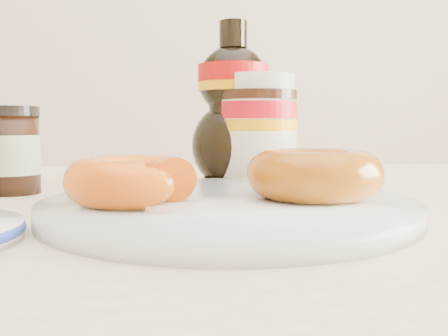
{
  "coord_description": "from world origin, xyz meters",
  "views": [
    {
      "loc": [
        -0.05,
        -0.35,
        0.82
      ],
      "look_at": [
        -0.01,
        0.09,
        0.79
      ],
      "focal_mm": 40.0,
      "sensor_mm": 36.0,
      "label": 1
    }
  ],
  "objects": [
    {
      "name": "dining_table",
      "position": [
        0.0,
        0.1,
        0.67
      ],
      "size": [
        1.4,
        0.9,
        0.75
      ],
      "color": "#FFE6C2",
      "rests_on": "ground"
    },
    {
      "name": "plate",
      "position": [
        -0.01,
        0.04,
        0.76
      ],
      "size": [
        0.3,
        0.3,
        0.01
      ],
      "color": "white",
      "rests_on": "dining_table"
    },
    {
      "name": "donut_bitten",
      "position": [
        -0.09,
        0.02,
        0.78
      ],
      "size": [
        0.12,
        0.12,
        0.03
      ],
      "primitive_type": "torus",
      "rotation": [
        0.0,
        0.0,
        0.18
      ],
      "color": "#C53F0B",
      "rests_on": "plate"
    },
    {
      "name": "donut_whole",
      "position": [
        0.06,
        0.04,
        0.78
      ],
      "size": [
        0.14,
        0.14,
        0.04
      ],
      "primitive_type": "torus",
      "rotation": [
        0.0,
        0.0,
        0.31
      ],
      "color": "#964609",
      "rests_on": "plate"
    },
    {
      "name": "nutella_jar",
      "position": [
        0.04,
        0.25,
        0.82
      ],
      "size": [
        0.09,
        0.09,
        0.13
      ],
      "rotation": [
        0.0,
        0.0,
        -0.4
      ],
      "color": "white",
      "rests_on": "dining_table"
    },
    {
      "name": "syrup_bottle",
      "position": [
        0.01,
        0.26,
        0.85
      ],
      "size": [
        0.11,
        0.1,
        0.2
      ],
      "primitive_type": null,
      "rotation": [
        0.0,
        0.0,
        0.15
      ],
      "color": "black",
      "rests_on": "dining_table"
    },
    {
      "name": "dark_jar",
      "position": [
        -0.23,
        0.19,
        0.8
      ],
      "size": [
        0.06,
        0.06,
        0.09
      ],
      "rotation": [
        0.0,
        0.0,
        -0.38
      ],
      "color": "black",
      "rests_on": "dining_table"
    }
  ]
}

